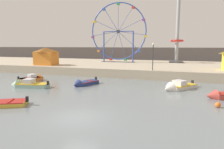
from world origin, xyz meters
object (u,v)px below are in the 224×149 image
motorboat_seafoam (26,85)px  promenade_lamp_near (153,53)px  mooring_buoy_orange (218,105)px  carnival_booth_orange_canopy (46,56)px  motorboat_white_red_stripe (177,87)px  ferris_wheel_blue_frame (118,32)px  motorboat_orange_hull (34,78)px  drop_tower_steel_tower (177,35)px  motorboat_navy_blue (83,83)px

motorboat_seafoam → promenade_lamp_near: (13.82, 10.08, 3.64)m
mooring_buoy_orange → carnival_booth_orange_canopy: bearing=152.2°
motorboat_white_red_stripe → ferris_wheel_blue_frame: bearing=-108.4°
motorboat_orange_hull → drop_tower_steel_tower: size_ratio=0.26×
drop_tower_steel_tower → carnival_booth_orange_canopy: 26.75m
motorboat_navy_blue → ferris_wheel_blue_frame: size_ratio=0.31×
ferris_wheel_blue_frame → carnival_booth_orange_canopy: size_ratio=3.05×
motorboat_white_red_stripe → mooring_buoy_orange: size_ratio=10.95×
carnival_booth_orange_canopy → promenade_lamp_near: 19.88m
motorboat_seafoam → drop_tower_steel_tower: 31.28m
motorboat_navy_blue → promenade_lamp_near: 11.02m
carnival_booth_orange_canopy → motorboat_white_red_stripe: bearing=-19.0°
motorboat_navy_blue → drop_tower_steel_tower: 25.66m
motorboat_orange_hull → motorboat_navy_blue: bearing=-69.5°
motorboat_seafoam → mooring_buoy_orange: bearing=165.3°
motorboat_orange_hull → promenade_lamp_near: 17.45m
carnival_booth_orange_canopy → mooring_buoy_orange: 29.96m
drop_tower_steel_tower → promenade_lamp_near: bearing=-101.7°
motorboat_navy_blue → motorboat_seafoam: 6.85m
motorboat_navy_blue → motorboat_orange_hull: (-8.17, 0.76, 0.08)m
motorboat_navy_blue → motorboat_orange_hull: bearing=-73.6°
motorboat_orange_hull → mooring_buoy_orange: size_ratio=8.69×
motorboat_orange_hull → drop_tower_steel_tower: 29.49m
motorboat_seafoam → ferris_wheel_blue_frame: (4.93, 22.57, 7.40)m
motorboat_seafoam → motorboat_orange_hull: motorboat_seafoam is taller
motorboat_white_red_stripe → drop_tower_steel_tower: 22.06m
motorboat_navy_blue → motorboat_seafoam: motorboat_seafoam is taller
motorboat_orange_hull → motorboat_white_red_stripe: (19.36, 0.45, -0.05)m
motorboat_seafoam → promenade_lamp_near: bearing=-153.8°
drop_tower_steel_tower → motorboat_seafoam: bearing=-123.8°
motorboat_navy_blue → promenade_lamp_near: bearing=153.2°
motorboat_orange_hull → promenade_lamp_near: promenade_lamp_near is taller
motorboat_navy_blue → drop_tower_steel_tower: drop_tower_steel_tower is taller
motorboat_orange_hull → carnival_booth_orange_canopy: (-3.81, 8.23, 2.72)m
motorboat_navy_blue → ferris_wheel_blue_frame: bearing=-155.0°
drop_tower_steel_tower → ferris_wheel_blue_frame: bearing=-167.0°
ferris_wheel_blue_frame → carnival_booth_orange_canopy: ferris_wheel_blue_frame is taller
motorboat_seafoam → promenade_lamp_near: 17.49m
motorboat_orange_hull → mooring_buoy_orange: bearing=-78.2°
drop_tower_steel_tower → promenade_lamp_near: (-3.15, -15.28, -3.25)m
promenade_lamp_near → drop_tower_steel_tower: bearing=78.3°
motorboat_seafoam → carnival_booth_orange_canopy: carnival_booth_orange_canopy is taller
motorboat_seafoam → promenade_lamp_near: size_ratio=1.26×
motorboat_seafoam → carnival_booth_orange_canopy: (-5.93, 12.19, 2.72)m
motorboat_white_red_stripe → drop_tower_steel_tower: size_ratio=0.32×
motorboat_navy_blue → motorboat_seafoam: (-6.05, -3.21, 0.08)m
ferris_wheel_blue_frame → carnival_booth_orange_canopy: bearing=-136.3°
promenade_lamp_near → carnival_booth_orange_canopy: bearing=173.9°
ferris_wheel_blue_frame → promenade_lamp_near: size_ratio=3.19×
motorboat_white_red_stripe → drop_tower_steel_tower: drop_tower_steel_tower is taller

